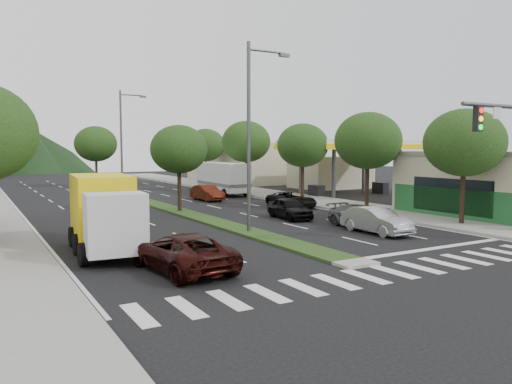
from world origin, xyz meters
TOP-DOWN VIEW (x-y plane):
  - ground at (0.00, 0.00)m, footprint 160.00×160.00m
  - sidewalk_right at (12.50, 25.00)m, footprint 5.00×90.00m
  - median at (0.00, 28.00)m, footprint 1.60×56.00m
  - crosswalk at (0.00, -2.00)m, footprint 19.00×2.20m
  - storefront_right at (18.00, 6.00)m, footprint 9.00×10.00m
  - gas_canopy at (19.00, 22.00)m, footprint 12.20×8.20m
  - bldg_right_far at (19.50, 44.00)m, footprint 10.00×16.00m
  - tree_r_a at (12.00, 4.00)m, footprint 4.60×4.60m
  - tree_r_b at (12.00, 12.00)m, footprint 4.80×4.80m
  - tree_r_c at (12.00, 20.00)m, footprint 4.40×4.40m
  - tree_r_d at (12.00, 30.00)m, footprint 5.00×5.00m
  - tree_r_e at (12.00, 40.00)m, footprint 4.60×4.60m
  - tree_med_near at (0.00, 18.00)m, footprint 4.00×4.00m
  - tree_med_far at (0.00, 44.00)m, footprint 4.80×4.80m
  - streetlight_near at (0.21, 8.00)m, footprint 2.60×0.25m
  - streetlight_mid at (0.21, 33.00)m, footprint 2.60×0.25m
  - sedan_silver at (5.77, 4.48)m, footprint 1.49×4.26m
  - suv_maroon at (-6.17, 2.00)m, footprint 2.85×5.32m
  - car_queue_a at (4.89, 11.39)m, footprint 1.96×4.11m
  - car_queue_b at (6.33, 6.39)m, footprint 1.85×4.41m
  - car_queue_c at (4.93, 24.18)m, footprint 1.63×4.16m
  - car_queue_d at (8.43, 16.39)m, footprint 2.56×4.57m
  - box_truck at (-7.78, 6.98)m, footprint 3.09×6.89m
  - motorhome at (8.77, 28.87)m, footprint 2.84×8.14m

SIDE VIEW (x-z plane):
  - ground at x=0.00m, z-range 0.00..0.00m
  - crosswalk at x=0.00m, z-range 0.00..0.01m
  - median at x=0.00m, z-range 0.00..0.12m
  - sidewalk_right at x=12.50m, z-range 0.00..0.15m
  - car_queue_d at x=8.43m, z-range 0.00..1.21m
  - car_queue_b at x=6.33m, z-range 0.00..1.27m
  - car_queue_c at x=4.93m, z-range 0.00..1.35m
  - car_queue_a at x=4.89m, z-range 0.00..1.36m
  - sedan_silver at x=5.77m, z-range 0.00..1.40m
  - suv_maroon at x=-6.17m, z-range 0.00..1.42m
  - box_truck at x=-7.78m, z-range -0.09..3.22m
  - motorhome at x=8.77m, z-range 0.10..3.18m
  - storefront_right at x=18.00m, z-range 0.00..4.00m
  - bldg_right_far at x=19.50m, z-range 0.00..5.20m
  - tree_med_near at x=0.00m, z-range 1.42..7.44m
  - gas_canopy at x=19.00m, z-range 2.02..7.27m
  - tree_r_c at x=12.00m, z-range 1.51..7.99m
  - tree_r_a at x=12.00m, z-range 1.50..8.14m
  - tree_r_e at x=12.00m, z-range 1.54..8.25m
  - tree_med_far at x=0.00m, z-range 1.54..8.47m
  - tree_r_b at x=12.00m, z-range 1.57..8.50m
  - tree_r_d at x=12.00m, z-range 1.60..8.76m
  - streetlight_near at x=0.21m, z-range 0.58..10.58m
  - streetlight_mid at x=0.21m, z-range 0.58..10.58m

